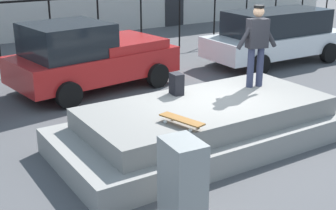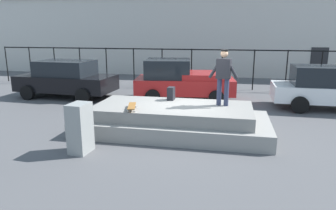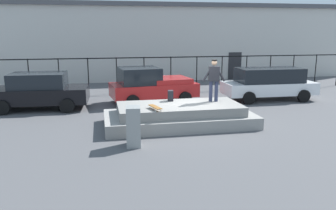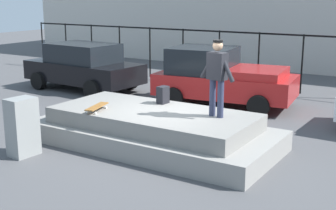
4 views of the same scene
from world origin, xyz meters
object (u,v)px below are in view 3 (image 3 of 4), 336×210
object	(u,v)px
backpack	(171,96)
utility_box	(133,126)
skateboarder	(214,78)
car_black_sedan_near	(39,91)
car_red_pickup_mid	(151,85)
skateboard	(155,107)
car_white_hatchback_far	(269,83)

from	to	relation	value
backpack	utility_box	bearing A→B (deg)	-26.84
utility_box	skateboarder	bearing A→B (deg)	39.71
car_black_sedan_near	car_red_pickup_mid	distance (m)	5.31
car_red_pickup_mid	skateboard	bearing A→B (deg)	-96.76
backpack	car_red_pickup_mid	bearing A→B (deg)	-170.92
backpack	car_red_pickup_mid	world-z (taller)	car_red_pickup_mid
backpack	car_white_hatchback_far	size ratio (longest dim) A/B	0.09
skateboarder	utility_box	size ratio (longest dim) A/B	1.31
car_black_sedan_near	utility_box	size ratio (longest dim) A/B	3.54
skateboard	utility_box	size ratio (longest dim) A/B	0.68
skateboarder	car_white_hatchback_far	distance (m)	5.68
skateboarder	car_black_sedan_near	size ratio (longest dim) A/B	0.37
backpack	car_white_hatchback_far	distance (m)	6.74
car_black_sedan_near	utility_box	bearing A→B (deg)	-58.23
car_white_hatchback_far	car_red_pickup_mid	bearing A→B (deg)	175.26
skateboarder	car_red_pickup_mid	bearing A→B (deg)	114.56
skateboard	utility_box	distance (m)	1.68
car_white_hatchback_far	utility_box	world-z (taller)	car_white_hatchback_far
skateboard	car_red_pickup_mid	size ratio (longest dim) A/B	0.19
backpack	car_white_hatchback_far	xyz separation A→B (m)	(5.93, 3.21, -0.13)
skateboarder	car_white_hatchback_far	bearing A→B (deg)	40.41
skateboarder	utility_box	world-z (taller)	skateboarder
backpack	skateboard	bearing A→B (deg)	-25.34
skateboard	backpack	bearing A→B (deg)	59.33
skateboard	car_white_hatchback_far	size ratio (longest dim) A/B	0.18
backpack	car_black_sedan_near	xyz separation A→B (m)	(-5.53, 3.25, -0.17)
car_white_hatchback_far	utility_box	distance (m)	9.79
skateboarder	car_red_pickup_mid	size ratio (longest dim) A/B	0.37
skateboard	car_white_hatchback_far	world-z (taller)	car_white_hatchback_far
car_red_pickup_mid	backpack	bearing A→B (deg)	-86.25
skateboard	backpack	distance (m)	1.68
car_red_pickup_mid	skateboarder	bearing A→B (deg)	-65.44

